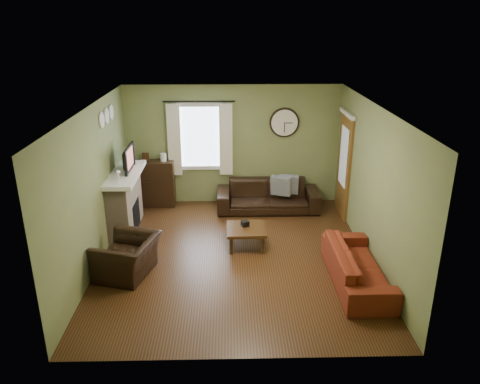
{
  "coord_description": "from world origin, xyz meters",
  "views": [
    {
      "loc": [
        -0.09,
        -7.23,
        3.95
      ],
      "look_at": [
        0.1,
        0.4,
        1.05
      ],
      "focal_mm": 35.0,
      "sensor_mm": 36.0,
      "label": 1
    }
  ],
  "objects_px": {
    "sofa_red": "(357,266)",
    "coffee_table": "(246,237)",
    "sofa_brown": "(268,196)",
    "armchair": "(127,257)",
    "bookshelf": "(155,183)"
  },
  "relations": [
    {
      "from": "armchair",
      "to": "sofa_brown",
      "type": "bearing_deg",
      "value": 152.27
    },
    {
      "from": "sofa_red",
      "to": "coffee_table",
      "type": "height_order",
      "value": "sofa_red"
    },
    {
      "from": "armchair",
      "to": "bookshelf",
      "type": "bearing_deg",
      "value": -165.03
    },
    {
      "from": "sofa_red",
      "to": "bookshelf",
      "type": "bearing_deg",
      "value": 47.77
    },
    {
      "from": "bookshelf",
      "to": "armchair",
      "type": "height_order",
      "value": "bookshelf"
    },
    {
      "from": "bookshelf",
      "to": "armchair",
      "type": "relative_size",
      "value": 1.05
    },
    {
      "from": "coffee_table",
      "to": "sofa_brown",
      "type": "bearing_deg",
      "value": 72.74
    },
    {
      "from": "sofa_brown",
      "to": "sofa_red",
      "type": "distance_m",
      "value": 3.18
    },
    {
      "from": "sofa_red",
      "to": "armchair",
      "type": "bearing_deg",
      "value": 84.89
    },
    {
      "from": "armchair",
      "to": "coffee_table",
      "type": "distance_m",
      "value": 2.16
    },
    {
      "from": "bookshelf",
      "to": "sofa_brown",
      "type": "height_order",
      "value": "bookshelf"
    },
    {
      "from": "sofa_red",
      "to": "armchair",
      "type": "relative_size",
      "value": 2.01
    },
    {
      "from": "bookshelf",
      "to": "sofa_brown",
      "type": "distance_m",
      "value": 2.48
    },
    {
      "from": "sofa_brown",
      "to": "armchair",
      "type": "bearing_deg",
      "value": -133.26
    },
    {
      "from": "sofa_brown",
      "to": "coffee_table",
      "type": "height_order",
      "value": "sofa_brown"
    }
  ]
}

